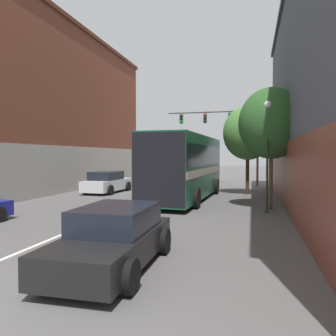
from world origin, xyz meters
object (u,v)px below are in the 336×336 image
at_px(parked_car_left_near, 151,175).
at_px(street_lamp, 267,144).
at_px(hatchback_foreground, 114,238).
at_px(bus, 186,164).
at_px(street_tree_far, 248,133).
at_px(parked_car_left_mid, 107,182).
at_px(street_tree_near, 271,123).
at_px(traffic_signal_gantry, 227,128).

relative_size(parked_car_left_near, street_lamp, 0.82).
bearing_deg(hatchback_foreground, bus, 2.32).
xyz_separation_m(bus, hatchback_foreground, (0.68, -11.75, -1.39)).
xyz_separation_m(hatchback_foreground, street_tree_far, (2.75, 15.22, 3.37)).
distance_m(parked_car_left_near, parked_car_left_mid, 9.84).
relative_size(street_lamp, street_tree_near, 0.86).
xyz_separation_m(bus, street_tree_near, (4.60, -2.30, 2.04)).
bearing_deg(traffic_signal_gantry, parked_car_left_near, 161.94).
bearing_deg(parked_car_left_near, street_tree_far, -129.35).
relative_size(parked_car_left_near, street_tree_far, 0.70).
xyz_separation_m(hatchback_foreground, parked_car_left_near, (-6.57, 23.70, -0.02)).
bearing_deg(parked_car_left_near, street_tree_near, -140.71).
bearing_deg(street_tree_near, street_tree_far, 101.42).
relative_size(parked_car_left_near, parked_car_left_mid, 0.90).
relative_size(bus, street_tree_far, 1.75).
relative_size(hatchback_foreground, parked_car_left_mid, 0.92).
distance_m(bus, street_tree_near, 5.54).
height_order(bus, hatchback_foreground, bus).
distance_m(traffic_signal_gantry, street_tree_near, 12.20).
distance_m(parked_car_left_mid, traffic_signal_gantry, 11.38).
distance_m(hatchback_foreground, parked_car_left_mid, 15.36).
relative_size(hatchback_foreground, street_tree_near, 0.72).
bearing_deg(traffic_signal_gantry, parked_car_left_mid, -135.71).
distance_m(hatchback_foreground, street_tree_near, 10.79).
relative_size(parked_car_left_mid, traffic_signal_gantry, 0.59).
xyz_separation_m(bus, parked_car_left_near, (-5.89, 11.95, -1.41)).
height_order(parked_car_left_mid, street_lamp, street_lamp).
relative_size(parked_car_left_mid, street_lamp, 0.91).
bearing_deg(bus, street_tree_near, -114.11).
height_order(bus, street_lamp, street_lamp).
bearing_deg(parked_car_left_mid, hatchback_foreground, -151.44).
height_order(traffic_signal_gantry, street_tree_near, traffic_signal_gantry).
bearing_deg(street_tree_near, hatchback_foreground, -112.53).
height_order(hatchback_foreground, street_tree_far, street_tree_far).
distance_m(parked_car_left_mid, street_tree_far, 10.05).
bearing_deg(parked_car_left_mid, street_tree_far, -78.73).
relative_size(bus, parked_car_left_mid, 2.25).
bearing_deg(street_tree_near, parked_car_left_mid, 157.31).
distance_m(parked_car_left_near, street_lamp, 18.69).
bearing_deg(street_tree_near, traffic_signal_gantry, 104.14).
bearing_deg(parked_car_left_near, street_lamp, -143.37).
height_order(hatchback_foreground, parked_car_left_mid, parked_car_left_mid).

